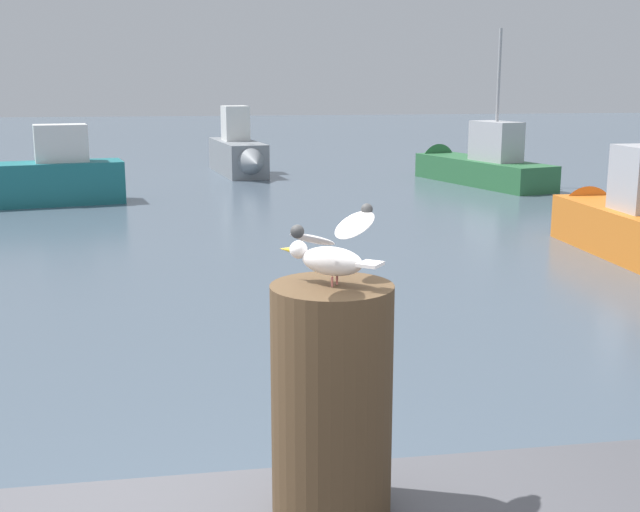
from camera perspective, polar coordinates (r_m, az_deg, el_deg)
The scene contains 6 objects.
mooring_post at distance 2.97m, azimuth 0.81°, elevation -10.03°, with size 0.43×0.43×0.85m, color #4C3823.
seagull at distance 2.81m, azimuth 0.77°, elevation 0.42°, with size 0.42×0.49×0.25m.
boat_orange at distance 14.00m, azimuth 20.16°, elevation 2.37°, with size 1.14×4.35×3.85m.
boat_green at distance 22.49m, azimuth 10.44°, elevation 6.28°, with size 2.66×5.55×4.14m.
boat_grey at distance 23.93m, azimuth -5.59°, elevation 7.06°, with size 1.58×4.39×1.95m.
boat_teal at distance 19.08m, azimuth -19.74°, elevation 5.06°, with size 4.38×1.82×1.74m.
Camera 1 is at (0.10, -3.08, 2.71)m, focal length 46.13 mm.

